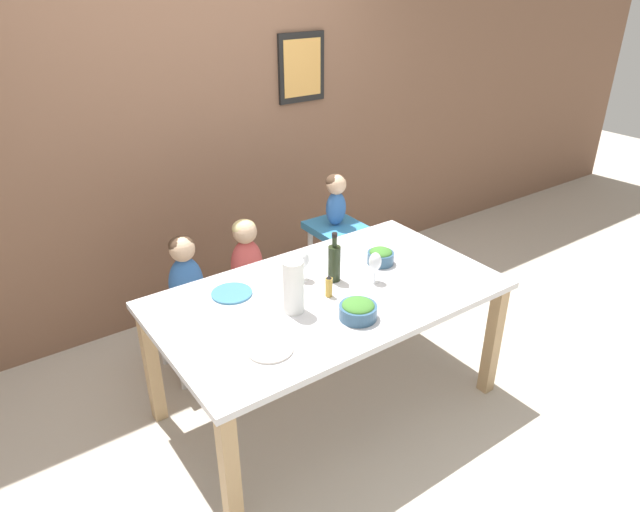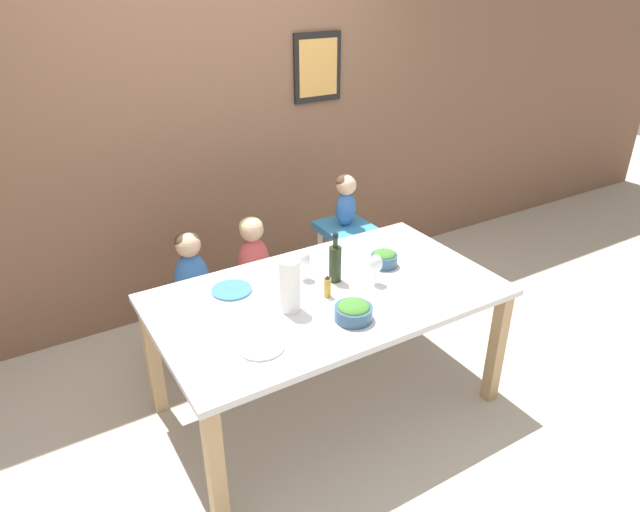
# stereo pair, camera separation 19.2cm
# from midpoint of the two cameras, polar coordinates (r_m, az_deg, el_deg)

# --- Properties ---
(ground_plane) EXTENTS (14.00, 14.00, 0.00)m
(ground_plane) POSITION_cam_midpoint_polar(r_m,az_deg,el_deg) (3.43, 2.34, -14.46)
(ground_plane) COLOR #BCB2A3
(wall_back) EXTENTS (10.00, 0.09, 2.70)m
(wall_back) POSITION_cam_midpoint_polar(r_m,az_deg,el_deg) (3.95, -9.09, 13.31)
(wall_back) COLOR brown
(wall_back) RESTS_ON ground_plane
(dining_table) EXTENTS (1.80, 1.03, 0.75)m
(dining_table) POSITION_cam_midpoint_polar(r_m,az_deg,el_deg) (3.03, 2.58, -5.05)
(dining_table) COLOR silver
(dining_table) RESTS_ON ground_plane
(chair_far_left) EXTENTS (0.39, 0.42, 0.44)m
(chair_far_left) POSITION_cam_midpoint_polar(r_m,az_deg,el_deg) (3.58, -10.81, -5.57)
(chair_far_left) COLOR silver
(chair_far_left) RESTS_ON ground_plane
(chair_far_center) EXTENTS (0.39, 0.42, 0.44)m
(chair_far_center) POSITION_cam_midpoint_polar(r_m,az_deg,el_deg) (3.70, -5.00, -3.89)
(chair_far_center) COLOR silver
(chair_far_center) RESTS_ON ground_plane
(chair_right_highchair) EXTENTS (0.33, 0.36, 0.70)m
(chair_right_highchair) POSITION_cam_midpoint_polar(r_m,az_deg,el_deg) (3.93, 3.91, 1.04)
(chair_right_highchair) COLOR silver
(chair_right_highchair) RESTS_ON ground_plane
(person_child_left) EXTENTS (0.21, 0.16, 0.47)m
(person_child_left) POSITION_cam_midpoint_polar(r_m,az_deg,el_deg) (3.42, -11.26, -1.14)
(person_child_left) COLOR #3366B2
(person_child_left) RESTS_ON chair_far_left
(person_child_center) EXTENTS (0.21, 0.16, 0.47)m
(person_child_center) POSITION_cam_midpoint_polar(r_m,az_deg,el_deg) (3.55, -5.21, 0.45)
(person_child_center) COLOR #C64C4C
(person_child_center) RESTS_ON chair_far_center
(person_baby_right) EXTENTS (0.15, 0.14, 0.35)m
(person_baby_right) POSITION_cam_midpoint_polar(r_m,az_deg,el_deg) (3.78, 4.07, 5.96)
(person_baby_right) COLOR #3366B2
(person_baby_right) RESTS_ON chair_right_highchair
(wine_bottle) EXTENTS (0.07, 0.07, 0.28)m
(wine_bottle) POSITION_cam_midpoint_polar(r_m,az_deg,el_deg) (3.04, 3.34, -0.67)
(wine_bottle) COLOR #232D19
(wine_bottle) RESTS_ON dining_table
(paper_towel_roll) EXTENTS (0.10, 0.10, 0.28)m
(paper_towel_roll) POSITION_cam_midpoint_polar(r_m,az_deg,el_deg) (2.77, -1.05, -3.01)
(paper_towel_roll) COLOR white
(paper_towel_roll) RESTS_ON dining_table
(wine_glass_near) EXTENTS (0.07, 0.07, 0.17)m
(wine_glass_near) POSITION_cam_midpoint_polar(r_m,az_deg,el_deg) (3.03, 7.44, -0.85)
(wine_glass_near) COLOR white
(wine_glass_near) RESTS_ON dining_table
(wine_glass_far) EXTENTS (0.07, 0.07, 0.17)m
(wine_glass_far) POSITION_cam_midpoint_polar(r_m,az_deg,el_deg) (3.05, 0.19, -0.40)
(wine_glass_far) COLOR white
(wine_glass_far) RESTS_ON dining_table
(salad_bowl_large) EXTENTS (0.19, 0.19, 0.09)m
(salad_bowl_large) POSITION_cam_midpoint_polar(r_m,az_deg,el_deg) (2.75, 5.37, -5.55)
(salad_bowl_large) COLOR #335675
(salad_bowl_large) RESTS_ON dining_table
(salad_bowl_small) EXTENTS (0.15, 0.15, 0.09)m
(salad_bowl_small) POSITION_cam_midpoint_polar(r_m,az_deg,el_deg) (3.25, 8.13, -0.24)
(salad_bowl_small) COLOR #335675
(salad_bowl_small) RESTS_ON dining_table
(dinner_plate_front_left) EXTENTS (0.21, 0.21, 0.01)m
(dinner_plate_front_left) POSITION_cam_midpoint_polar(r_m,az_deg,el_deg) (2.58, -3.79, -9.07)
(dinner_plate_front_left) COLOR silver
(dinner_plate_front_left) RESTS_ON dining_table
(dinner_plate_back_left) EXTENTS (0.21, 0.21, 0.01)m
(dinner_plate_back_left) POSITION_cam_midpoint_polar(r_m,az_deg,el_deg) (3.01, -7.03, -3.43)
(dinner_plate_back_left) COLOR teal
(dinner_plate_back_left) RESTS_ON dining_table
(condiment_bottle_hot_sauce) EXTENTS (0.04, 0.04, 0.12)m
(condiment_bottle_hot_sauce) POSITION_cam_midpoint_polar(r_m,az_deg,el_deg) (2.92, 2.63, -3.10)
(condiment_bottle_hot_sauce) COLOR #BC8E33
(condiment_bottle_hot_sauce) RESTS_ON dining_table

